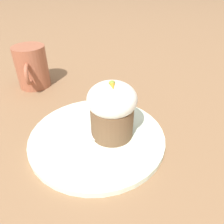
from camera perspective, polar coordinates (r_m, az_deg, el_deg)
The scene contains 5 objects.
ground_plane at distance 0.41m, azimuth -3.86°, elevation -7.11°, with size 4.00×4.00×0.00m, color #846042.
dessert_plate at distance 0.41m, azimuth -3.89°, elevation -6.54°, with size 0.25×0.25×0.01m.
carrot_cake at distance 0.38m, azimuth 0.00°, elevation 0.80°, with size 0.09×0.09×0.11m.
spoon at distance 0.41m, azimuth -6.42°, elevation -5.59°, with size 0.07×0.13×0.01m.
coffee_cup at distance 0.61m, azimuth -20.22°, elevation 10.97°, with size 0.11×0.08×0.11m.
Camera 1 is at (0.31, -0.01, 0.28)m, focal length 35.00 mm.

